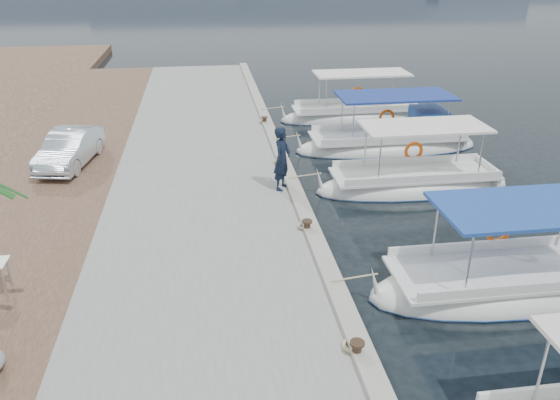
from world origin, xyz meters
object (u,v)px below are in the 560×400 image
object	(u,v)px
fishing_caique_e	(355,117)
fisherman	(282,159)
fishing_caique_b	(504,286)
fishing_caique_c	(413,185)
parked_car	(70,148)
fishing_caique_d	(389,144)

from	to	relation	value
fishing_caique_e	fisherman	distance (m)	10.19
fishing_caique_b	fishing_caique_c	bearing A→B (deg)	89.56
fishing_caique_c	parked_car	distance (m)	11.93
fishing_caique_e	fisherman	xyz separation A→B (m)	(-4.83, -8.87, 1.38)
fishing_caique_e	parked_car	distance (m)	13.21
fishing_caique_d	fisherman	xyz separation A→B (m)	(-5.07, -4.55, 1.32)
fishing_caique_b	fishing_caique_c	distance (m)	6.14
fishing_caique_c	fishing_caique_e	distance (m)	8.38
fishing_caique_b	fisherman	distance (m)	7.37
fishing_caique_c	fishing_caique_b	bearing A→B (deg)	-90.44
fisherman	parked_car	world-z (taller)	fisherman
fishing_caique_c	fishing_caique_d	xyz separation A→B (m)	(0.50, 4.06, 0.06)
fishing_caique_d	parked_car	size ratio (longest dim) A/B	2.05
fisherman	fishing_caique_e	bearing A→B (deg)	2.95
fishing_caique_e	fisherman	world-z (taller)	fisherman
fishing_caique_c	fisherman	distance (m)	4.80
fishing_caique_b	fishing_caique_e	xyz separation A→B (m)	(0.31, 14.52, 0.00)
fishing_caique_d	fishing_caique_e	size ratio (longest dim) A/B	1.04
fishing_caique_c	fishing_caique_d	size ratio (longest dim) A/B	0.89
fishing_caique_b	parked_car	xyz separation A→B (m)	(-11.54, 8.78, 0.98)
fishing_caique_b	fishing_caique_d	xyz separation A→B (m)	(0.55, 10.21, 0.06)
fisherman	parked_car	bearing A→B (deg)	97.56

